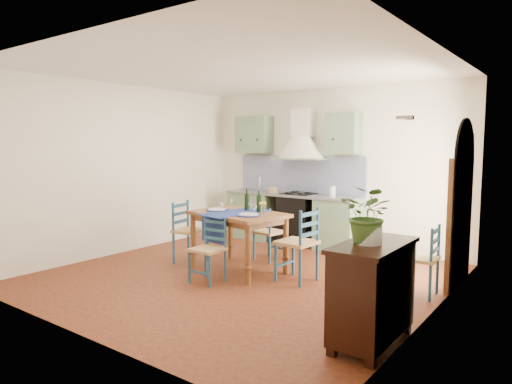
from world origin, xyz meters
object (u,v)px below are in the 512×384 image
dining_table (238,219)px  chair_near (209,250)px  sideboard (372,289)px  potted_plant (369,215)px

dining_table → chair_near: (0.03, -0.66, -0.31)m
sideboard → dining_table: bearing=154.9°
sideboard → chair_near: bearing=168.3°
dining_table → potted_plant: size_ratio=2.80×
dining_table → chair_near: 0.73m
dining_table → potted_plant: potted_plant is taller
sideboard → potted_plant: (-0.02, -0.06, 0.69)m
dining_table → sideboard: (2.49, -1.17, -0.24)m
chair_near → sideboard: sideboard is taller
dining_table → chair_near: dining_table is taller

